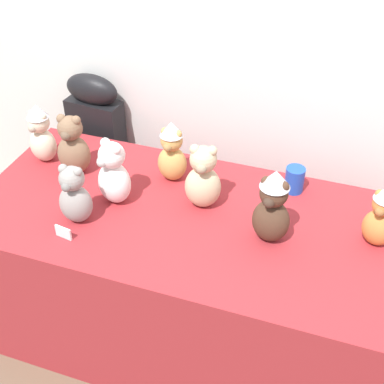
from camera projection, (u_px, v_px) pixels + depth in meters
The scene contains 14 objects.
ground_plane at pixel (174, 374), 2.33m from camera, with size 10.00×10.00×0.00m, color brown.
wall_back at pixel (243, 14), 2.22m from camera, with size 7.00×0.08×2.60m, color white.
display_table at pixel (192, 279), 2.30m from camera, with size 1.77×0.82×0.72m, color maroon.
instrument_case at pixel (101, 158), 2.81m from camera, with size 0.29×0.14×0.97m.
teddy_bear_mocha at pixel (73, 146), 2.25m from camera, with size 0.16×0.14×0.28m.
teddy_bear_cocoa at pixel (272, 207), 1.89m from camera, with size 0.16×0.14×0.31m.
teddy_bear_ginger at pixel (381, 216), 1.89m from camera, with size 0.15×0.14×0.26m.
teddy_bear_ash at pixel (75, 196), 1.99m from camera, with size 0.13×0.12×0.25m.
teddy_bear_snow at pixel (113, 174), 2.08m from camera, with size 0.18×0.17×0.28m.
teddy_bear_sand at pixel (203, 178), 2.06m from camera, with size 0.16×0.14×0.28m.
teddy_bear_honey at pixel (172, 152), 2.20m from camera, with size 0.13×0.11×0.28m.
teddy_bear_cream at pixel (41, 134), 2.32m from camera, with size 0.15×0.13×0.28m.
party_cup_blue at pixel (295, 180), 2.18m from camera, with size 0.08×0.08×0.11m, color blue.
name_card_front_left at pixel (63, 233), 1.97m from camera, with size 0.07×0.01×0.05m, color white.
Camera 1 is at (0.52, -1.25, 2.06)m, focal length 49.43 mm.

